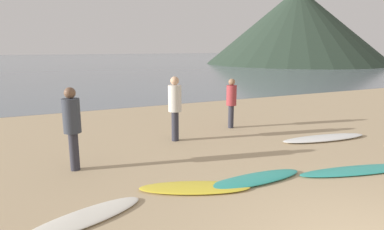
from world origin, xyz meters
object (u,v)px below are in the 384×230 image
Objects in this scene: surfboard_2 at (84,218)px; surfboard_3 at (195,188)px; surfboard_6 at (324,138)px; surfboard_5 at (358,170)px; person_1 at (175,103)px; surfboard_4 at (254,179)px; person_2 at (231,99)px; person_0 at (72,122)px.

surfboard_3 reaches higher than surfboard_2.
surfboard_6 is at bearing 40.02° from surfboard_3.
surfboard_6 reaches higher than surfboard_2.
person_1 is at bearing 136.69° from surfboard_5.
surfboard_4 is 4.36m from person_2.
surfboard_4 is at bearing 172.67° from person_1.
person_0 is (-3.03, 2.08, 0.98)m from surfboard_4.
person_0 is (-6.49, 0.50, 0.98)m from surfboard_6.
surfboard_5 is (3.43, -0.64, -0.00)m from surfboard_3.
surfboard_3 is 1.18m from surfboard_4.
surfboard_4 is at bearing -137.03° from person_0.
surfboard_2 is at bearing -149.10° from surfboard_3.
person_0 is at bearing 156.81° from surfboard_3.
surfboard_3 is at bearing -155.67° from surfboard_6.
surfboard_2 is 2.42m from person_0.
person_1 reaches higher than person_2.
surfboard_6 is 2.93m from person_2.
person_0 is 5.18m from person_2.
surfboard_6 is 6.59m from person_0.
surfboard_2 is at bearing 129.70° from person_2.
surfboard_5 is at bearing -13.40° from surfboard_4.
person_2 is at bearing 107.63° from surfboard_5.
surfboard_6 is at bearing -143.34° from person_2.
person_0 is at bearing 100.29° from person_1.
person_0 is (-1.86, 1.93, 0.99)m from surfboard_3.
surfboard_2 is 0.89× the size of surfboard_4.
surfboard_4 is (1.17, -0.15, 0.01)m from surfboard_3.
surfboard_3 is 1.30× the size of person_2.
surfboard_5 is 1.03× the size of surfboard_6.
surfboard_3 is at bearing -178.39° from surfboard_5.
surfboard_6 reaches higher than surfboard_4.
surfboard_2 is 0.74× the size of surfboard_6.
person_1 reaches higher than surfboard_6.
surfboard_5 is 1.71× the size of person_2.
surfboard_6 is (4.64, 1.43, 0.01)m from surfboard_3.
person_2 is at bearing 132.80° from surfboard_6.
person_2 is (3.01, 3.70, 0.88)m from surfboard_3.
surfboard_2 is 1.23× the size of person_2.
surfboard_5 is 1.52× the size of person_1.
person_1 is (-2.56, 3.72, 1.01)m from surfboard_5.
surfboard_6 reaches higher than surfboard_3.
surfboard_3 is 2.85m from person_0.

